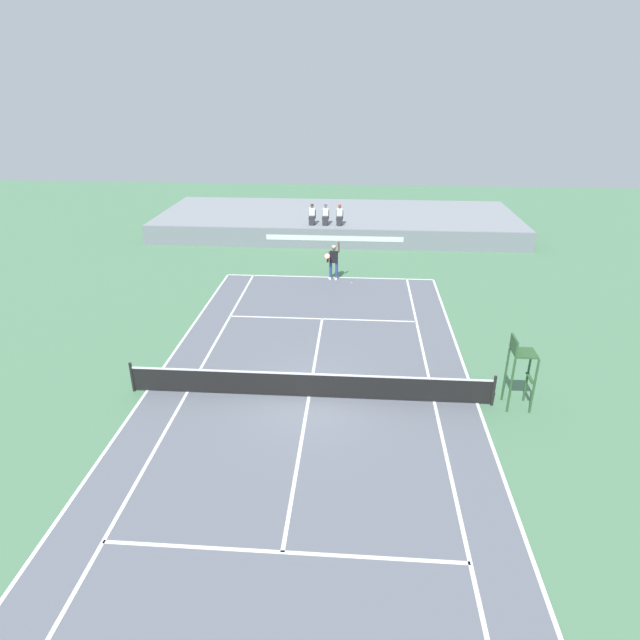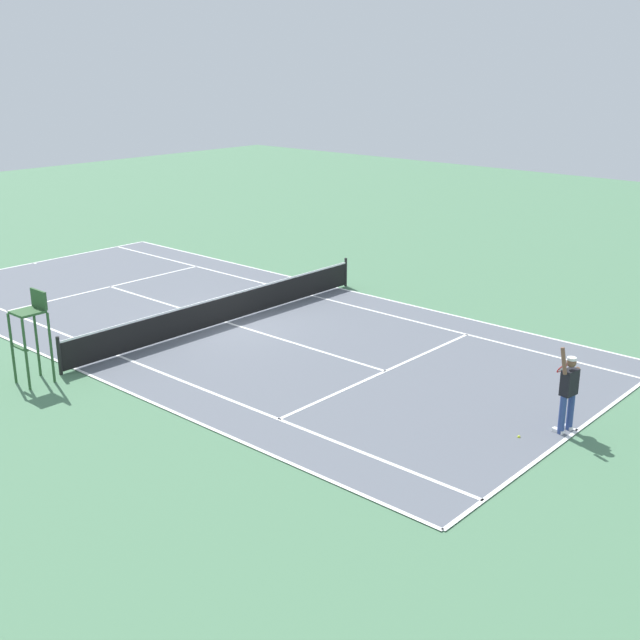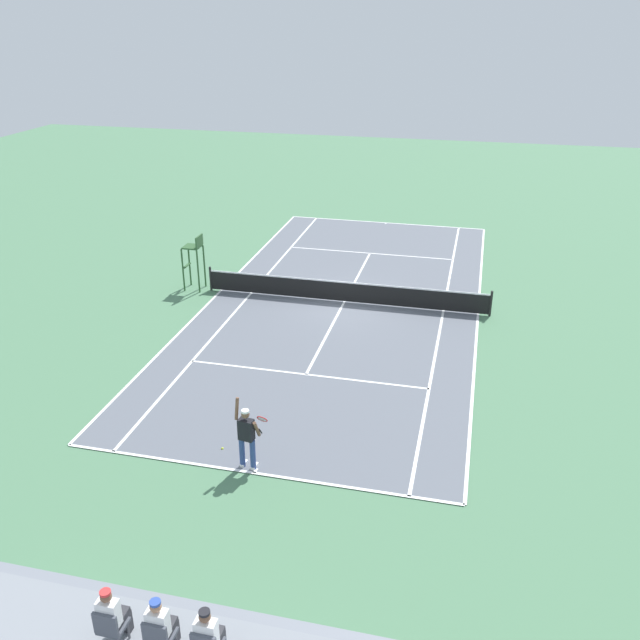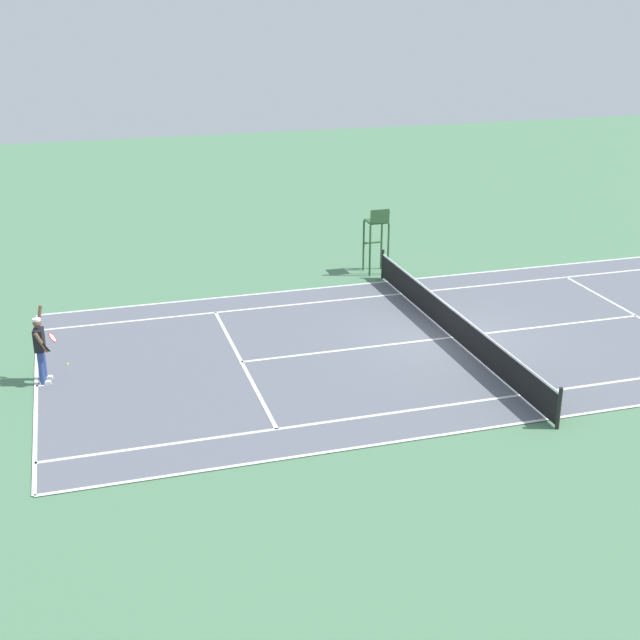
# 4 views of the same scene
# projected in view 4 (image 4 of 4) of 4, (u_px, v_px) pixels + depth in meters

# --- Properties ---
(ground_plane) EXTENTS (80.00, 80.00, 0.00)m
(ground_plane) POSITION_uv_depth(u_px,v_px,m) (452.00, 338.00, 25.92)
(ground_plane) COLOR #4C7A56
(court) EXTENTS (11.08, 23.88, 0.03)m
(court) POSITION_uv_depth(u_px,v_px,m) (452.00, 338.00, 25.92)
(court) COLOR slate
(court) RESTS_ON ground
(net) EXTENTS (11.98, 0.10, 1.07)m
(net) POSITION_uv_depth(u_px,v_px,m) (453.00, 322.00, 25.74)
(net) COLOR black
(net) RESTS_ON ground
(tennis_player) EXTENTS (0.81, 0.62, 2.08)m
(tennis_player) POSITION_uv_depth(u_px,v_px,m) (41.00, 348.00, 22.67)
(tennis_player) COLOR navy
(tennis_player) RESTS_ON ground
(tennis_ball) EXTENTS (0.07, 0.07, 0.07)m
(tennis_ball) POSITION_uv_depth(u_px,v_px,m) (68.00, 364.00, 24.05)
(tennis_ball) COLOR #D1E533
(tennis_ball) RESTS_ON ground
(umpire_chair) EXTENTS (0.77, 0.77, 2.44)m
(umpire_chair) POSITION_uv_depth(u_px,v_px,m) (377.00, 232.00, 31.29)
(umpire_chair) COLOR #2D562D
(umpire_chair) RESTS_ON ground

